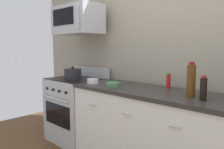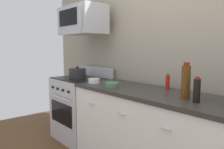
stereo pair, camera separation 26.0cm
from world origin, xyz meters
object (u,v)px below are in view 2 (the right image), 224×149
at_px(microwave, 82,20).
at_px(bottle_wine_amber, 186,82).
at_px(bottle_soy_sauce_dark, 197,90).
at_px(bottle_hot_sauce_red, 168,82).
at_px(bowl_green_glaze, 112,84).
at_px(stockpot, 77,73).
at_px(bowl_white_ceramic, 94,81).
at_px(range_oven, 81,108).

relative_size(microwave, bottle_wine_amber, 2.37).
distance_m(bottle_wine_amber, bottle_soy_sauce_dark, 0.15).
bearing_deg(bottle_hot_sauce_red, bowl_green_glaze, -143.99).
height_order(microwave, stockpot, microwave).
bearing_deg(bowl_white_ceramic, bottle_hot_sauce_red, 22.77).
relative_size(bottle_soy_sauce_dark, bottle_hot_sauce_red, 1.27).
bearing_deg(bottle_soy_sauce_dark, range_oven, 177.20).
relative_size(bottle_soy_sauce_dark, stockpot, 0.84).
bearing_deg(stockpot, range_oven, 90.00).
xyz_separation_m(range_oven, bowl_green_glaze, (0.88, -0.14, 0.48)).
xyz_separation_m(bottle_soy_sauce_dark, bowl_white_ceramic, (-1.34, -0.04, -0.07)).
bearing_deg(range_oven, bowl_green_glaze, -8.97).
relative_size(range_oven, bottle_wine_amber, 3.40).
distance_m(bottle_wine_amber, bottle_hot_sauce_red, 0.46).
relative_size(bottle_wine_amber, bowl_white_ceramic, 2.23).
bearing_deg(bottle_hot_sauce_red, microwave, -172.76).
bearing_deg(bowl_white_ceramic, bottle_soy_sauce_dark, 1.87).
xyz_separation_m(bottle_hot_sauce_red, stockpot, (-1.37, -0.27, -0.00)).
height_order(bottle_wine_amber, bowl_green_glaze, bottle_wine_amber).
distance_m(bottle_wine_amber, bowl_white_ceramic, 1.22).
relative_size(bottle_hot_sauce_red, stockpot, 0.66).
height_order(range_oven, bottle_wine_amber, bottle_wine_amber).
xyz_separation_m(bottle_wine_amber, bottle_soy_sauce_dark, (0.13, -0.05, -0.05)).
bearing_deg(bottle_soy_sauce_dark, stockpot, 178.84).
height_order(range_oven, microwave, microwave).
relative_size(bottle_hot_sauce_red, bowl_green_glaze, 1.04).
bearing_deg(stockpot, bowl_white_ceramic, -8.84).
bearing_deg(bottle_hot_sauce_red, bottle_wine_amber, -35.13).
relative_size(microwave, bottle_hot_sauce_red, 4.53).
bearing_deg(range_oven, bottle_hot_sauce_red, 9.08).
height_order(bowl_green_glaze, bowl_white_ceramic, bowl_white_ceramic).
bearing_deg(bowl_green_glaze, bottle_soy_sauce_dark, 2.72).
xyz_separation_m(range_oven, stockpot, (0.00, -0.05, 0.52)).
height_order(bottle_soy_sauce_dark, bowl_white_ceramic, bottle_soy_sauce_dark).
distance_m(range_oven, bowl_white_ceramic, 0.73).
bearing_deg(bowl_green_glaze, microwave, 168.19).
distance_m(bottle_wine_amber, bowl_green_glaze, 0.87).
bearing_deg(bowl_white_ceramic, range_oven, 165.59).
relative_size(bowl_green_glaze, bowl_white_ceramic, 1.12).
distance_m(range_oven, stockpot, 0.53).
xyz_separation_m(bottle_soy_sauce_dark, bottle_hot_sauce_red, (-0.50, 0.31, -0.02)).
height_order(bottle_wine_amber, bottle_soy_sauce_dark, bottle_wine_amber).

